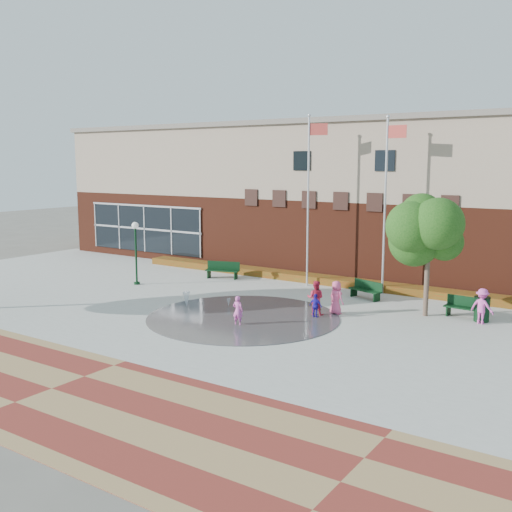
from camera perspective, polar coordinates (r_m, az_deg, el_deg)
The scene contains 21 objects.
ground at distance 23.92m, azimuth -5.38°, elevation -7.41°, with size 120.00×120.00×0.00m, color #666056.
plaza_concrete at distance 27.03m, azimuth -0.00°, elevation -5.45°, with size 46.00×18.00×0.01m, color #A8A8A0.
paver_band at distance 19.30m, azimuth -18.88°, elevation -11.90°, with size 46.00×6.00×0.01m, color maroon.
splash_pad at distance 26.23m, azimuth -1.22°, elevation -5.89°, with size 8.40×8.40×0.01m, color #383A3D.
library_building at distance 38.19m, azimuth 11.37°, elevation 5.64°, with size 44.40×10.40×9.20m.
flower_bed at distance 33.45m, azimuth 7.26°, elevation -2.72°, with size 26.00×1.20×0.40m, color #A81A08.
flagpole_left at distance 32.34m, azimuth 5.09°, elevation 6.10°, with size 1.05×0.37×9.23m.
flagpole_right at distance 30.88m, azimuth 12.31°, elevation 5.62°, with size 1.11×0.21×9.02m.
lamp_left at distance 33.48m, azimuth -11.38°, elevation 0.94°, with size 0.37×0.37×3.48m.
bench_left at distance 34.86m, azimuth -3.22°, elevation -1.66°, with size 2.05×1.12×0.99m.
bench_mid at distance 30.16m, azimuth 10.38°, elevation -3.51°, with size 1.87×1.06×0.91m.
bench_right at distance 27.58m, azimuth 19.38°, elevation -5.03°, with size 1.90×0.68×0.94m.
trash_can at distance 27.18m, azimuth 20.70°, elevation -4.76°, with size 0.66×0.66×1.09m.
tree_mid at distance 26.86m, azimuth 16.15°, elevation 2.44°, with size 3.13×3.13×5.28m.
water_jet_a at distance 28.17m, azimuth -6.62°, elevation -4.92°, with size 0.37×0.37×0.71m, color white.
water_jet_b at distance 28.07m, azimuth -2.63°, elevation -4.92°, with size 0.17×0.17×0.39m, color white.
child_splash at distance 24.90m, azimuth -1.74°, elevation -5.23°, with size 0.46×0.30×1.25m, color #E65BB8.
adult_red at distance 26.60m, azimuth 5.69°, elevation -4.01°, with size 0.76×0.59×1.55m, color #C42442.
adult_pink at distance 26.90m, azimuth 7.64°, elevation -3.95°, with size 0.74×0.48×1.51m, color #EA5186.
child_blue at distance 26.20m, azimuth 5.70°, elevation -4.75°, with size 0.63×0.26×1.07m, color #271AAE.
person_bench at distance 26.76m, azimuth 20.73°, elevation -4.52°, with size 0.98×0.56×1.52m, color #DF4EB5.
Camera 1 is at (14.55, -17.77, 6.70)m, focal length 42.00 mm.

